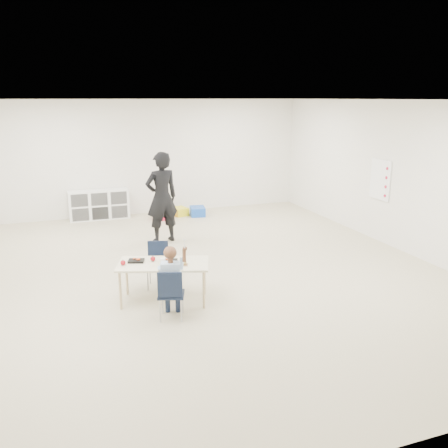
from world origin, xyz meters
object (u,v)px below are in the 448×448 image
object	(u,v)px
cubby_shelf	(99,205)
chair_near	(171,293)
child	(171,279)
table	(164,282)
adult	(162,197)

from	to	relation	value
cubby_shelf	chair_near	bearing A→B (deg)	-86.07
chair_near	cubby_shelf	size ratio (longest dim) A/B	0.50
child	table	bearing A→B (deg)	105.63
chair_near	child	distance (m)	0.20
table	chair_near	size ratio (longest dim) A/B	2.01
cubby_shelf	adult	size ratio (longest dim) A/B	0.77
cubby_shelf	child	bearing A→B (deg)	-86.07
table	adult	xyz separation A→B (m)	(0.62, 2.90, 0.62)
table	chair_near	world-z (taller)	chair_near
cubby_shelf	adult	xyz separation A→B (m)	(1.04, -2.33, 0.56)
chair_near	cubby_shelf	bearing A→B (deg)	112.03
chair_near	adult	bearing A→B (deg)	97.57
child	adult	size ratio (longest dim) A/B	0.60
child	cubby_shelf	bearing A→B (deg)	112.03
table	child	distance (m)	0.61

